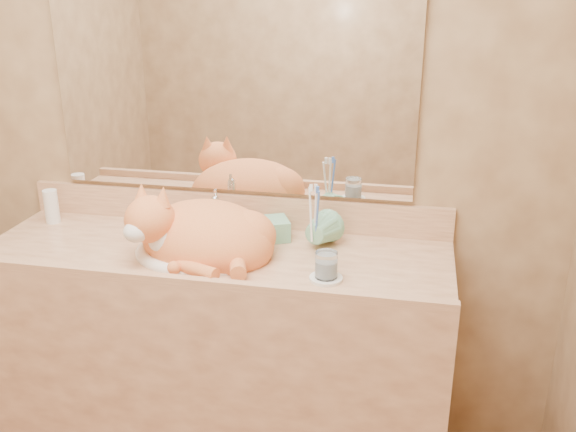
% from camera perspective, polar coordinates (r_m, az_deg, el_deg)
% --- Properties ---
extents(wall_back, '(2.40, 0.02, 2.50)m').
position_cam_1_polar(wall_back, '(2.32, -4.95, 8.60)').
color(wall_back, brown).
rests_on(wall_back, ground).
extents(vanity_counter, '(1.60, 0.55, 0.85)m').
position_cam_1_polar(vanity_counter, '(2.39, -6.23, -12.56)').
color(vanity_counter, '#9E6846').
rests_on(vanity_counter, floor).
extents(mirror, '(1.30, 0.02, 0.80)m').
position_cam_1_polar(mirror, '(2.28, -5.15, 11.97)').
color(mirror, white).
rests_on(mirror, wall_back).
extents(sink_basin, '(0.51, 0.45, 0.14)m').
position_cam_1_polar(sink_basin, '(2.16, -7.81, -1.67)').
color(sink_basin, white).
rests_on(sink_basin, vanity_counter).
extents(faucet, '(0.05, 0.11, 0.16)m').
position_cam_1_polar(faucet, '(2.30, -6.46, 0.15)').
color(faucet, silver).
rests_on(faucet, vanity_counter).
extents(cat, '(0.54, 0.48, 0.26)m').
position_cam_1_polar(cat, '(2.14, -7.92, -1.44)').
color(cat, orange).
rests_on(cat, sink_basin).
extents(soap_dispenser, '(0.10, 0.10, 0.17)m').
position_cam_1_polar(soap_dispenser, '(2.21, -0.65, -0.54)').
color(soap_dispenser, '#71B58D').
rests_on(soap_dispenser, vanity_counter).
extents(toothbrush_cup, '(0.15, 0.15, 0.11)m').
position_cam_1_polar(toothbrush_cup, '(2.16, 2.32, -1.81)').
color(toothbrush_cup, '#71B58D').
rests_on(toothbrush_cup, vanity_counter).
extents(toothbrushes, '(0.04, 0.04, 0.24)m').
position_cam_1_polar(toothbrushes, '(2.13, 2.35, 0.32)').
color(toothbrushes, white).
rests_on(toothbrushes, toothbrush_cup).
extents(saucer, '(0.10, 0.10, 0.01)m').
position_cam_1_polar(saucer, '(1.99, 3.39, -5.56)').
color(saucer, white).
rests_on(saucer, vanity_counter).
extents(water_glass, '(0.07, 0.07, 0.08)m').
position_cam_1_polar(water_glass, '(1.97, 3.42, -4.35)').
color(water_glass, white).
rests_on(water_glass, saucer).
extents(lotion_bottle, '(0.05, 0.05, 0.13)m').
position_cam_1_polar(lotion_bottle, '(2.57, -20.28, 0.81)').
color(lotion_bottle, white).
rests_on(lotion_bottle, vanity_counter).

